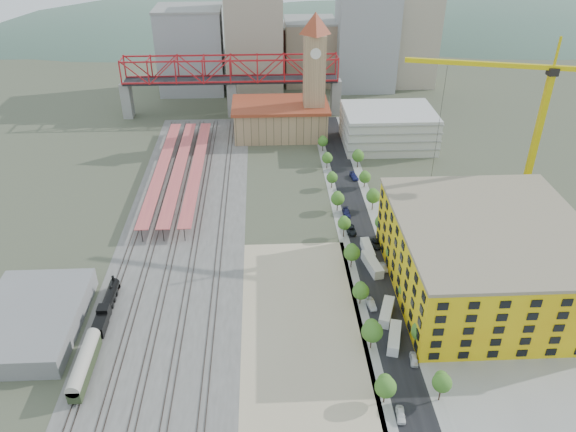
{
  "coord_description": "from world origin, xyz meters",
  "views": [
    {
      "loc": [
        -11.99,
        -130.06,
        88.52
      ],
      "look_at": [
        -5.76,
        0.78,
        10.0
      ],
      "focal_mm": 35.0,
      "sensor_mm": 36.0,
      "label": 1
    }
  ],
  "objects_px": {
    "site_trailer_b": "(386,312)",
    "car_0": "(401,415)",
    "coach": "(84,365)",
    "clock_tower": "(314,65)",
    "construction_building": "(487,257)",
    "site_trailer_a": "(394,338)",
    "site_trailer_c": "(372,264)",
    "site_trailer_d": "(368,250)",
    "locomotive": "(107,305)",
    "tower_crane": "(528,115)"
  },
  "relations": [
    {
      "from": "tower_crane",
      "to": "site_trailer_d",
      "type": "relative_size",
      "value": 6.13
    },
    {
      "from": "construction_building",
      "to": "site_trailer_a",
      "type": "height_order",
      "value": "construction_building"
    },
    {
      "from": "locomotive",
      "to": "car_0",
      "type": "bearing_deg",
      "value": -28.27
    },
    {
      "from": "site_trailer_b",
      "to": "coach",
      "type": "bearing_deg",
      "value": -147.75
    },
    {
      "from": "clock_tower",
      "to": "locomotive",
      "type": "relative_size",
      "value": 2.57
    },
    {
      "from": "tower_crane",
      "to": "site_trailer_c",
      "type": "relative_size",
      "value": 5.46
    },
    {
      "from": "locomotive",
      "to": "site_trailer_d",
      "type": "distance_m",
      "value": 69.35
    },
    {
      "from": "clock_tower",
      "to": "site_trailer_c",
      "type": "distance_m",
      "value": 95.17
    },
    {
      "from": "clock_tower",
      "to": "coach",
      "type": "xyz_separation_m",
      "value": [
        -58.0,
        -124.82,
        -25.88
      ]
    },
    {
      "from": "locomotive",
      "to": "coach",
      "type": "height_order",
      "value": "coach"
    },
    {
      "from": "tower_crane",
      "to": "site_trailer_b",
      "type": "height_order",
      "value": "tower_crane"
    },
    {
      "from": "coach",
      "to": "car_0",
      "type": "xyz_separation_m",
      "value": [
        63.0,
        -13.92,
        -2.09
      ]
    },
    {
      "from": "car_0",
      "to": "site_trailer_b",
      "type": "bearing_deg",
      "value": 90.2
    },
    {
      "from": "coach",
      "to": "car_0",
      "type": "bearing_deg",
      "value": -12.46
    },
    {
      "from": "site_trailer_b",
      "to": "car_0",
      "type": "xyz_separation_m",
      "value": [
        -3.0,
        -28.99,
        -0.57
      ]
    },
    {
      "from": "clock_tower",
      "to": "site_trailer_c",
      "type": "bearing_deg",
      "value": -84.97
    },
    {
      "from": "construction_building",
      "to": "car_0",
      "type": "bearing_deg",
      "value": -126.81
    },
    {
      "from": "site_trailer_a",
      "to": "site_trailer_c",
      "type": "distance_m",
      "value": 27.64
    },
    {
      "from": "site_trailer_d",
      "to": "site_trailer_b",
      "type": "bearing_deg",
      "value": -92.55
    },
    {
      "from": "coach",
      "to": "site_trailer_a",
      "type": "xyz_separation_m",
      "value": [
        66.0,
        6.37,
        -1.52
      ]
    },
    {
      "from": "construction_building",
      "to": "site_trailer_d",
      "type": "height_order",
      "value": "construction_building"
    },
    {
      "from": "clock_tower",
      "to": "car_0",
      "type": "relative_size",
      "value": 12.3
    },
    {
      "from": "site_trailer_c",
      "to": "locomotive",
      "type": "bearing_deg",
      "value": -178.92
    },
    {
      "from": "site_trailer_a",
      "to": "site_trailer_d",
      "type": "relative_size",
      "value": 1.05
    },
    {
      "from": "locomotive",
      "to": "tower_crane",
      "type": "xyz_separation_m",
      "value": [
        110.17,
        36.33,
        31.98
      ]
    },
    {
      "from": "construction_building",
      "to": "tower_crane",
      "type": "relative_size",
      "value": 0.92
    },
    {
      "from": "locomotive",
      "to": "site_trailer_c",
      "type": "height_order",
      "value": "locomotive"
    },
    {
      "from": "clock_tower",
      "to": "car_0",
      "type": "xyz_separation_m",
      "value": [
        5.0,
        -138.74,
        -27.98
      ]
    },
    {
      "from": "clock_tower",
      "to": "site_trailer_b",
      "type": "xyz_separation_m",
      "value": [
        8.0,
        -109.75,
        -27.41
      ]
    },
    {
      "from": "clock_tower",
      "to": "locomotive",
      "type": "bearing_deg",
      "value": -118.95
    },
    {
      "from": "site_trailer_a",
      "to": "construction_building",
      "type": "bearing_deg",
      "value": 51.5
    },
    {
      "from": "clock_tower",
      "to": "site_trailer_b",
      "type": "bearing_deg",
      "value": -85.83
    },
    {
      "from": "site_trailer_d",
      "to": "car_0",
      "type": "distance_m",
      "value": 55.23
    },
    {
      "from": "construction_building",
      "to": "site_trailer_b",
      "type": "xyz_separation_m",
      "value": [
        -26.0,
        -9.75,
        -8.12
      ]
    },
    {
      "from": "locomotive",
      "to": "site_trailer_a",
      "type": "bearing_deg",
      "value": -11.63
    },
    {
      "from": "construction_building",
      "to": "site_trailer_b",
      "type": "distance_m",
      "value": 28.93
    },
    {
      "from": "coach",
      "to": "site_trailer_c",
      "type": "bearing_deg",
      "value": 27.26
    },
    {
      "from": "locomotive",
      "to": "clock_tower",
      "type": "bearing_deg",
      "value": 61.05
    },
    {
      "from": "coach",
      "to": "site_trailer_b",
      "type": "height_order",
      "value": "coach"
    },
    {
      "from": "tower_crane",
      "to": "site_trailer_a",
      "type": "height_order",
      "value": "tower_crane"
    },
    {
      "from": "construction_building",
      "to": "site_trailer_c",
      "type": "xyz_separation_m",
      "value": [
        -26.0,
        9.18,
        -8.03
      ]
    },
    {
      "from": "locomotive",
      "to": "site_trailer_d",
      "type": "xyz_separation_m",
      "value": [
        66.0,
        21.27,
        -0.66
      ]
    },
    {
      "from": "coach",
      "to": "clock_tower",
      "type": "bearing_deg",
      "value": 65.08
    },
    {
      "from": "car_0",
      "to": "coach",
      "type": "bearing_deg",
      "value": 173.65
    },
    {
      "from": "clock_tower",
      "to": "construction_building",
      "type": "relative_size",
      "value": 1.03
    },
    {
      "from": "locomotive",
      "to": "car_0",
      "type": "height_order",
      "value": "locomotive"
    },
    {
      "from": "coach",
      "to": "car_0",
      "type": "relative_size",
      "value": 3.99
    },
    {
      "from": "site_trailer_d",
      "to": "car_0",
      "type": "relative_size",
      "value": 2.12
    },
    {
      "from": "clock_tower",
      "to": "site_trailer_a",
      "type": "distance_m",
      "value": 121.84
    },
    {
      "from": "clock_tower",
      "to": "construction_building",
      "type": "distance_m",
      "value": 107.36
    }
  ]
}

